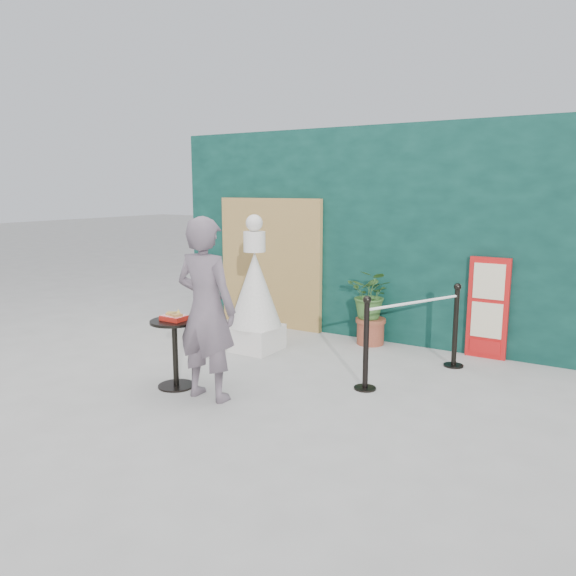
{
  "coord_description": "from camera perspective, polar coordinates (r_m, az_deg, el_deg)",
  "views": [
    {
      "loc": [
        3.39,
        -4.3,
        2.16
      ],
      "look_at": [
        0.0,
        1.2,
        1.0
      ],
      "focal_mm": 35.0,
      "sensor_mm": 36.0,
      "label": 1
    }
  ],
  "objects": [
    {
      "name": "planter",
      "position": [
        7.84,
        8.45,
        -1.33
      ],
      "size": [
        0.62,
        0.54,
        1.05
      ],
      "color": "brown",
      "rests_on": "ground"
    },
    {
      "name": "statue",
      "position": [
        7.47,
        -3.37,
        -0.79
      ],
      "size": [
        0.71,
        0.71,
        1.82
      ],
      "color": "silver",
      "rests_on": "ground"
    },
    {
      "name": "back_wall",
      "position": [
        8.21,
        7.19,
        5.48
      ],
      "size": [
        6.0,
        0.3,
        3.0
      ],
      "primitive_type": "cube",
      "color": "black",
      "rests_on": "ground"
    },
    {
      "name": "woman",
      "position": [
        5.75,
        -8.32,
        -2.15
      ],
      "size": [
        0.7,
        0.47,
        1.88
      ],
      "primitive_type": "imported",
      "rotation": [
        0.0,
        0.0,
        3.18
      ],
      "color": "#675864",
      "rests_on": "ground"
    },
    {
      "name": "ground",
      "position": [
        5.88,
        -6.27,
        -11.41
      ],
      "size": [
        60.0,
        60.0,
        0.0
      ],
      "primitive_type": "plane",
      "color": "#ADAAA5",
      "rests_on": "ground"
    },
    {
      "name": "bamboo_fence",
      "position": [
        8.76,
        -1.83,
        2.55
      ],
      "size": [
        1.8,
        0.08,
        2.0
      ],
      "primitive_type": "cube",
      "color": "tan",
      "rests_on": "ground"
    },
    {
      "name": "food_basket",
      "position": [
        6.17,
        -11.48,
        -2.88
      ],
      "size": [
        0.26,
        0.19,
        0.11
      ],
      "color": "#AC1B12",
      "rests_on": "cafe_table"
    },
    {
      "name": "cafe_table",
      "position": [
        6.24,
        -11.42,
        -5.47
      ],
      "size": [
        0.52,
        0.52,
        0.75
      ],
      "color": "black",
      "rests_on": "ground"
    },
    {
      "name": "stanchion_barrier",
      "position": [
        6.58,
        12.62,
        -4.73
      ],
      "size": [
        0.84,
        1.54,
        1.03
      ],
      "color": "black",
      "rests_on": "ground"
    },
    {
      "name": "menu_board",
      "position": [
        7.56,
        19.64,
        -1.95
      ],
      "size": [
        0.5,
        0.07,
        1.3
      ],
      "color": "red",
      "rests_on": "ground"
    }
  ]
}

